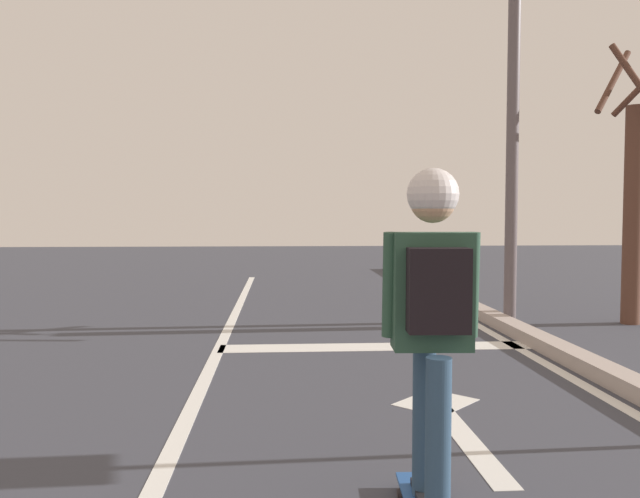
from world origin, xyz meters
TOP-DOWN VIEW (x-y plane):
  - lane_line_center at (-0.02, 6.00)m, footprint 0.12×20.00m
  - lane_line_curbside at (3.16, 6.00)m, footprint 0.12×20.00m
  - stop_bar at (1.64, 8.35)m, footprint 3.33×0.40m
  - lane_arrow_stem at (1.81, 5.48)m, footprint 0.16×1.40m
  - lane_arrow_head at (1.81, 6.33)m, footprint 0.71×0.71m
  - skater at (1.31, 4.42)m, footprint 0.44×0.59m
  - traffic_signal_mast at (2.82, 9.85)m, footprint 4.18×0.34m
  - roadside_tree at (5.17, 9.60)m, footprint 1.09×1.03m

SIDE VIEW (x-z plane):
  - lane_line_center at x=-0.02m, z-range 0.00..0.01m
  - lane_line_curbside at x=3.16m, z-range 0.00..0.01m
  - stop_bar at x=1.64m, z-range 0.00..0.01m
  - lane_arrow_stem at x=1.81m, z-range 0.00..0.01m
  - lane_arrow_head at x=1.81m, z-range 0.00..0.01m
  - skater at x=1.31m, z-range 0.27..1.82m
  - roadside_tree at x=5.17m, z-range -0.18..3.45m
  - traffic_signal_mast at x=2.82m, z-range 0.96..6.65m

